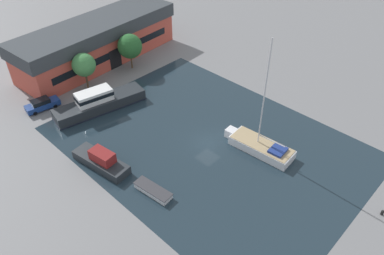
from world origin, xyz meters
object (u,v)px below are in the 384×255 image
quay_tree_near_building (84,65)px  parked_car (42,104)px  quay_tree_by_water (130,46)px  warehouse_building (98,41)px  sailboat_moored (260,146)px  motor_cruiser (99,103)px  small_dinghy (153,190)px  cabin_boat (101,161)px

quay_tree_near_building → parked_car: (-7.83, -0.24, -3.18)m
parked_car → quay_tree_by_water: bearing=99.0°
quay_tree_by_water → warehouse_building: bearing=107.8°
parked_car → sailboat_moored: (14.36, -27.95, -0.12)m
warehouse_building → motor_cruiser: bearing=-130.1°
parked_car → small_dinghy: parked_car is taller
quay_tree_near_building → cabin_boat: 18.74m
sailboat_moored → small_dinghy: size_ratio=3.14×
parked_car → motor_cruiser: motor_cruiser is taller
warehouse_building → small_dinghy: warehouse_building is taller
sailboat_moored → cabin_boat: 19.54m
quay_tree_near_building → small_dinghy: quay_tree_near_building is taller
quay_tree_near_building → small_dinghy: 25.24m
quay_tree_near_building → quay_tree_by_water: bearing=-0.6°
quay_tree_by_water → small_dinghy: (-16.26, -23.72, -3.66)m
warehouse_building → cabin_boat: bearing=-129.2°
quay_tree_by_water → motor_cruiser: 12.88m
parked_car → motor_cruiser: (5.62, -5.98, 0.35)m
sailboat_moored → cabin_boat: bearing=137.8°
quay_tree_by_water → cabin_boat: quay_tree_by_water is taller
motor_cruiser → quay_tree_by_water: bearing=-49.8°
motor_cruiser → parked_car: bearing=54.2°
quay_tree_near_building → motor_cruiser: quay_tree_near_building is taller
parked_car → small_dinghy: bearing=9.3°
quay_tree_near_building → parked_car: bearing=-178.2°
cabin_boat → quay_tree_near_building: bearing=53.4°
small_dinghy → sailboat_moored: bearing=156.4°
quay_tree_by_water → parked_car: size_ratio=1.22×
quay_tree_by_water → cabin_boat: (-17.65, -16.09, -3.17)m
cabin_boat → small_dinghy: bearing=-87.5°
sailboat_moored → cabin_boat: sailboat_moored is taller
parked_car → sailboat_moored: 31.43m
warehouse_building → quay_tree_near_building: bearing=-141.9°
sailboat_moored → small_dinghy: 14.71m
quay_tree_by_water → sailboat_moored: 28.38m
warehouse_building → quay_tree_by_water: (2.00, -6.24, 0.45)m
sailboat_moored → quay_tree_near_building: bearing=98.8°
parked_car → sailboat_moored: size_ratio=0.33×
warehouse_building → small_dinghy: bearing=-119.6°
sailboat_moored → parked_car: bearing=112.9°
quay_tree_by_water → motor_cruiser: quay_tree_by_water is taller
sailboat_moored → small_dinghy: (-14.04, 4.37, -0.36)m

